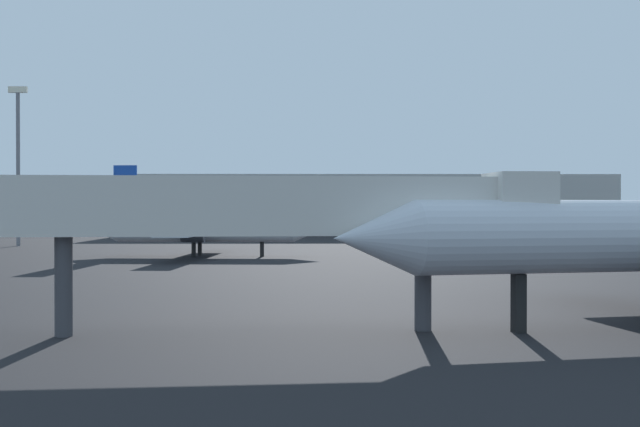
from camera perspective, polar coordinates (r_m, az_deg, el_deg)
airplane_distant at (r=81.08m, az=-8.55°, el=-1.09°), size 24.51×23.46×9.42m
jet_bridge at (r=31.68m, az=-1.57°, el=0.33°), size 23.02×4.14×6.56m
light_mast_left at (r=108.89m, az=-21.25°, el=3.91°), size 2.40×0.50×20.79m
terminal_building at (r=146.46m, az=3.73°, el=0.61°), size 85.84×22.02×10.82m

